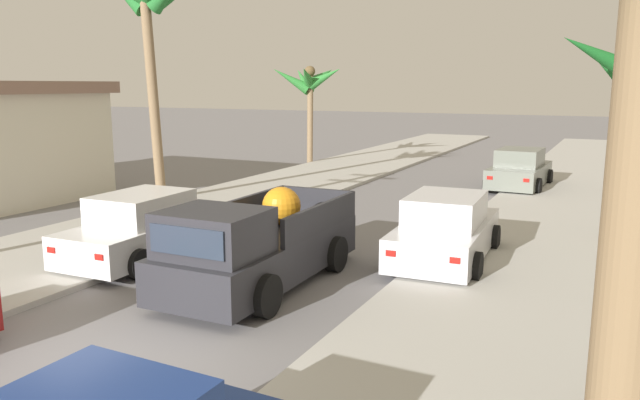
# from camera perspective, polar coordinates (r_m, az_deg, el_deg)

# --- Properties ---
(ground_plane) EXTENTS (160.00, 160.00, 0.00)m
(ground_plane) POSITION_cam_1_polar(r_m,az_deg,el_deg) (9.56, -21.18, -14.40)
(ground_plane) COLOR slate
(sidewalk_left) EXTENTS (4.80, 60.00, 0.12)m
(sidewalk_left) POSITION_cam_1_polar(r_m,az_deg,el_deg) (21.57, -6.87, 0.19)
(sidewalk_left) COLOR #B2AFA8
(sidewalk_left) RESTS_ON ground
(sidewalk_right) EXTENTS (4.80, 60.00, 0.12)m
(sidewalk_right) POSITION_cam_1_polar(r_m,az_deg,el_deg) (18.21, 21.01, -2.37)
(sidewalk_right) COLOR #B2AFA8
(sidewalk_right) RESTS_ON ground
(curb_left) EXTENTS (0.16, 60.00, 0.10)m
(curb_left) POSITION_cam_1_polar(r_m,az_deg,el_deg) (21.04, -4.59, -0.05)
(curb_left) COLOR silver
(curb_left) RESTS_ON ground
(curb_right) EXTENTS (0.16, 60.00, 0.10)m
(curb_right) POSITION_cam_1_polar(r_m,az_deg,el_deg) (18.32, 17.90, -2.13)
(curb_right) COLOR silver
(curb_right) RESTS_ON ground
(pickup_truck) EXTENTS (2.27, 5.24, 1.82)m
(pickup_truck) POSITION_cam_1_polar(r_m,az_deg,el_deg) (12.16, -5.87, -4.35)
(pickup_truck) COLOR #28282D
(pickup_truck) RESTS_ON ground
(car_right_near) EXTENTS (2.18, 4.33, 1.54)m
(car_right_near) POSITION_cam_1_polar(r_m,az_deg,el_deg) (14.11, 11.51, -2.78)
(car_right_near) COLOR silver
(car_right_near) RESTS_ON ground
(car_left_mid) EXTENTS (2.15, 4.31, 1.54)m
(car_left_mid) POSITION_cam_1_polar(r_m,az_deg,el_deg) (24.84, 17.96, 2.65)
(car_left_mid) COLOR slate
(car_left_mid) RESTS_ON ground
(car_right_mid) EXTENTS (2.13, 4.30, 1.54)m
(car_right_mid) POSITION_cam_1_polar(r_m,az_deg,el_deg) (14.60, -15.88, -2.52)
(car_right_mid) COLOR silver
(car_right_mid) RESTS_ON ground
(palm_tree_right_fore) EXTENTS (3.33, 3.49, 5.24)m
(palm_tree_right_fore) POSITION_cam_1_polar(r_m,az_deg,el_deg) (16.57, 27.12, 10.87)
(palm_tree_right_fore) COLOR brown
(palm_tree_right_fore) RESTS_ON ground
(palm_tree_left_mid) EXTENTS (3.66, 3.27, 4.95)m
(palm_tree_left_mid) POSITION_cam_1_polar(r_m,az_deg,el_deg) (31.01, -1.01, 10.83)
(palm_tree_left_mid) COLOR #846B4C
(palm_tree_left_mid) RESTS_ON ground
(palm_tree_left_back) EXTENTS (3.42, 3.34, 7.66)m
(palm_tree_left_back) POSITION_cam_1_polar(r_m,az_deg,el_deg) (21.15, -15.54, 16.79)
(palm_tree_left_back) COLOR #846B4C
(palm_tree_left_back) RESTS_ON ground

